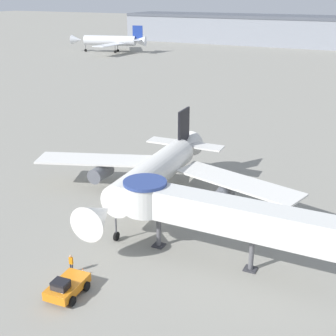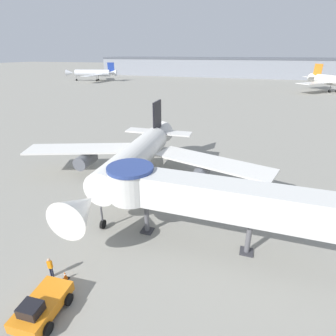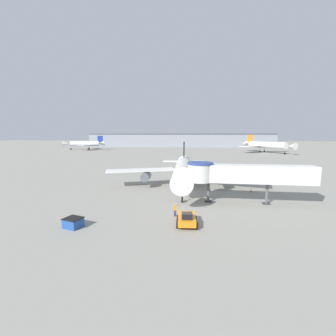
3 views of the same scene
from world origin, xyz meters
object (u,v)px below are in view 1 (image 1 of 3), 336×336
(main_airplane, at_px, (155,173))
(jet_bridge, at_px, (208,211))
(traffic_cone_near_nose, at_px, (83,271))
(background_jet_blue_tail, at_px, (111,41))
(traffic_cone_starboard_wing, at_px, (268,227))
(ground_crew_marshaller, at_px, (71,262))
(pushback_tug_orange, at_px, (67,287))

(main_airplane, height_order, jet_bridge, main_airplane)
(jet_bridge, distance_m, traffic_cone_near_nose, 12.06)
(background_jet_blue_tail, bearing_deg, main_airplane, 20.33)
(traffic_cone_starboard_wing, bearing_deg, ground_crew_marshaller, -131.17)
(jet_bridge, relative_size, traffic_cone_near_nose, 26.83)
(main_airplane, distance_m, jet_bridge, 12.60)
(main_airplane, relative_size, jet_bridge, 1.69)
(traffic_cone_starboard_wing, xyz_separation_m, background_jet_blue_tail, (-93.90, 115.69, 4.21))
(main_airplane, relative_size, background_jet_blue_tail, 1.02)
(main_airplane, bearing_deg, traffic_cone_starboard_wing, -3.99)
(pushback_tug_orange, distance_m, ground_crew_marshaller, 3.30)
(ground_crew_marshaller, height_order, background_jet_blue_tail, background_jet_blue_tail)
(pushback_tug_orange, bearing_deg, ground_crew_marshaller, 117.21)
(traffic_cone_near_nose, bearing_deg, main_airplane, 93.99)
(ground_crew_marshaller, bearing_deg, traffic_cone_near_nose, 178.80)
(main_airplane, bearing_deg, jet_bridge, -42.83)
(pushback_tug_orange, relative_size, traffic_cone_starboard_wing, 5.83)
(traffic_cone_near_nose, height_order, traffic_cone_starboard_wing, traffic_cone_near_nose)
(ground_crew_marshaller, bearing_deg, background_jet_blue_tail, -64.09)
(main_airplane, distance_m, ground_crew_marshaller, 15.72)
(pushback_tug_orange, bearing_deg, traffic_cone_starboard_wing, 53.26)
(main_airplane, xyz_separation_m, traffic_cone_near_nose, (1.07, -15.35, -3.58))
(jet_bridge, bearing_deg, ground_crew_marshaller, -142.70)
(jet_bridge, xyz_separation_m, traffic_cone_starboard_wing, (3.56, 7.80, -4.48))
(jet_bridge, bearing_deg, main_airplane, 140.02)
(jet_bridge, bearing_deg, pushback_tug_orange, -128.03)
(jet_bridge, height_order, traffic_cone_near_nose, jet_bridge)
(main_airplane, distance_m, traffic_cone_near_nose, 15.80)
(traffic_cone_starboard_wing, height_order, ground_crew_marshaller, ground_crew_marshaller)
(ground_crew_marshaller, bearing_deg, jet_bridge, -148.55)
(ground_crew_marshaller, relative_size, background_jet_blue_tail, 0.05)
(jet_bridge, xyz_separation_m, background_jet_blue_tail, (-90.34, 123.49, -0.27))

